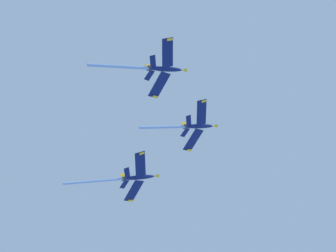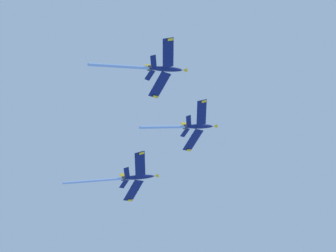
{
  "view_description": "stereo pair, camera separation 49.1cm",
  "coord_description": "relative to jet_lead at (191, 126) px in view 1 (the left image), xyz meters",
  "views": [
    {
      "loc": [
        7.14,
        -50.69,
        1.67
      ],
      "look_at": [
        -27.0,
        13.8,
        156.78
      ],
      "focal_mm": 56.35,
      "sensor_mm": 36.0,
      "label": 1
    },
    {
      "loc": [
        6.7,
        -50.92,
        1.67
      ],
      "look_at": [
        -27.0,
        13.8,
        156.78
      ],
      "focal_mm": 56.35,
      "sensor_mm": 36.0,
      "label": 2
    }
  ],
  "objects": [
    {
      "name": "jet_left_wing",
      "position": [
        -24.79,
        3.98,
        -8.25
      ],
      "size": [
        24.44,
        23.18,
        17.17
      ],
      "color": "navy"
    },
    {
      "name": "jet_lead",
      "position": [
        0.0,
        0.0,
        0.0
      ],
      "size": [
        21.94,
        21.23,
        15.95
      ],
      "color": "navy"
    },
    {
      "name": "jet_right_wing",
      "position": [
        0.49,
        -26.31,
        -9.03
      ],
      "size": [
        23.71,
        22.77,
        16.52
      ],
      "color": "navy"
    }
  ]
}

